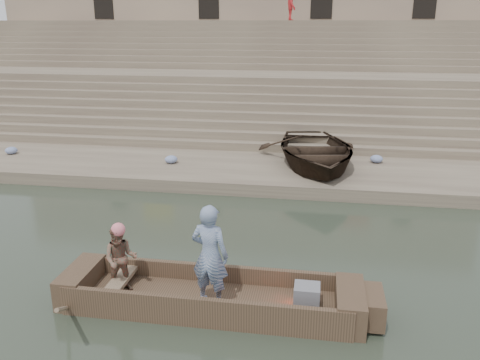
% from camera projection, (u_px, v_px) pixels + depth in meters
% --- Properties ---
extents(ground, '(120.00, 120.00, 0.00)m').
position_uv_depth(ground, '(48.00, 288.00, 9.89)').
color(ground, '#293427').
rests_on(ground, ground).
extents(lower_landing, '(32.00, 4.00, 0.40)m').
position_uv_depth(lower_landing, '(167.00, 168.00, 17.35)').
color(lower_landing, gray).
rests_on(lower_landing, ground).
extents(mid_landing, '(32.00, 3.00, 2.80)m').
position_uv_depth(mid_landing, '(212.00, 102.00, 24.03)').
color(mid_landing, gray).
rests_on(mid_landing, ground).
extents(upper_landing, '(32.00, 3.00, 5.20)m').
position_uv_depth(upper_landing, '(236.00, 65.00, 30.24)').
color(upper_landing, gray).
rests_on(upper_landing, ground).
extents(ghat_steps, '(32.00, 11.00, 5.20)m').
position_uv_depth(ghat_steps, '(219.00, 89.00, 25.50)').
color(ghat_steps, gray).
rests_on(ghat_steps, ground).
extents(building_wall, '(32.00, 5.07, 11.20)m').
position_uv_depth(building_wall, '(246.00, 14.00, 33.08)').
color(building_wall, tan).
rests_on(building_wall, ground).
extents(main_rowboat, '(5.00, 1.30, 0.22)m').
position_uv_depth(main_rowboat, '(210.00, 302.00, 9.19)').
color(main_rowboat, brown).
rests_on(main_rowboat, ground).
extents(rowboat_trim, '(6.04, 2.63, 1.98)m').
position_uv_depth(rowboat_trim, '(221.00, 294.00, 9.09)').
color(rowboat_trim, brown).
rests_on(rowboat_trim, ground).
extents(standing_man, '(0.77, 0.59, 1.90)m').
position_uv_depth(standing_man, '(210.00, 255.00, 8.69)').
color(standing_man, navy).
rests_on(standing_man, main_rowboat).
extents(rowing_man, '(0.74, 0.64, 1.31)m').
position_uv_depth(rowing_man, '(121.00, 259.00, 9.20)').
color(rowing_man, '#246E4F').
rests_on(rowing_man, main_rowboat).
extents(television, '(0.46, 0.42, 0.40)m').
position_uv_depth(television, '(306.00, 296.00, 8.82)').
color(television, slate).
rests_on(television, main_rowboat).
extents(beached_rowboat, '(4.53, 5.71, 1.06)m').
position_uv_depth(beached_rowboat, '(315.00, 151.00, 16.71)').
color(beached_rowboat, '#2D2116').
rests_on(beached_rowboat, lower_landing).
extents(pedestrian, '(0.94, 1.25, 1.71)m').
position_uv_depth(pedestrian, '(292.00, 5.00, 28.14)').
color(pedestrian, maroon).
rests_on(pedestrian, upper_landing).
extents(cloth_bundles, '(13.79, 1.66, 0.26)m').
position_uv_depth(cloth_bundles, '(183.00, 156.00, 17.59)').
color(cloth_bundles, '#3F5999').
rests_on(cloth_bundles, lower_landing).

